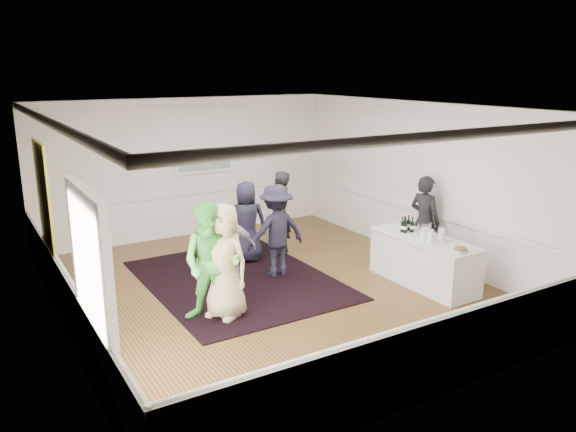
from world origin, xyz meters
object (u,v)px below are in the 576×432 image
serving_table (424,261)px  bartender (424,221)px  guest_tan (223,261)px  nut_bowl (461,250)px  guest_dark_b (280,213)px  guest_dark_a (276,231)px  guest_navy (247,222)px  guest_lilac (231,248)px  guest_green (211,263)px  ice_bucket (424,229)px

serving_table → bartender: (0.73, 0.78, 0.47)m
guest_tan → nut_bowl: guest_tan is taller
serving_table → bartender: 1.17m
serving_table → guest_dark_b: size_ratio=1.21×
guest_dark_a → serving_table: bearing=142.1°
guest_tan → guest_navy: (1.52, 2.20, -0.09)m
nut_bowl → guest_dark_a: bearing=126.9°
guest_lilac → guest_tan: bearing=81.1°
guest_green → guest_navy: bearing=94.8°
guest_dark_b → guest_navy: 0.80m
guest_dark_a → guest_dark_b: 1.28m
guest_dark_a → guest_navy: 1.03m
serving_table → ice_bucket: bearing=54.2°
guest_navy → bartender: bearing=162.8°
bartender → guest_green: 4.65m
guest_tan → guest_green: bearing=-104.1°
guest_dark_b → nut_bowl: guest_dark_b is taller
serving_table → guest_dark_b: 3.19m
bartender → nut_bowl: (-0.80, -1.66, 0.00)m
serving_table → guest_tan: guest_tan is taller
ice_bucket → bartender: bearing=45.2°
guest_navy → guest_dark_a: bearing=113.2°
guest_tan → nut_bowl: size_ratio=7.68×
bartender → ice_bucket: size_ratio=6.99×
guest_dark_b → guest_green: bearing=10.9°
bartender → guest_dark_a: (-2.80, 1.00, -0.03)m
bartender → guest_navy: 3.54m
bartender → ice_bucket: (-0.63, -0.64, 0.08)m
guest_tan → guest_dark_b: guest_tan is taller
guest_lilac → bartender: bearing=-170.1°
guest_tan → guest_navy: bearing=116.1°
guest_tan → serving_table: bearing=51.5°
guest_dark_a → nut_bowl: size_ratio=7.32×
ice_bucket → guest_dark_a: bearing=143.1°
serving_table → guest_dark_b: (-1.37, 2.84, 0.45)m
guest_tan → ice_bucket: size_ratio=7.09×
guest_tan → ice_bucket: guest_tan is taller
guest_navy → guest_tan: bearing=73.0°
guest_tan → guest_dark_a: guest_tan is taller
ice_bucket → nut_bowl: 1.04m
guest_dark_a → guest_navy: (-0.10, 1.02, -0.05)m
guest_lilac → guest_dark_b: guest_dark_b is taller
bartender → nut_bowl: bartender is taller
guest_dark_a → ice_bucket: guest_dark_a is taller
bartender → guest_dark_a: bartender is taller
guest_green → guest_dark_a: bearing=76.3°
guest_green → ice_bucket: 4.04m
guest_dark_b → nut_bowl: bearing=77.9°
guest_dark_a → nut_bowl: (2.00, -2.66, 0.03)m
serving_table → guest_dark_b: bearing=115.8°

